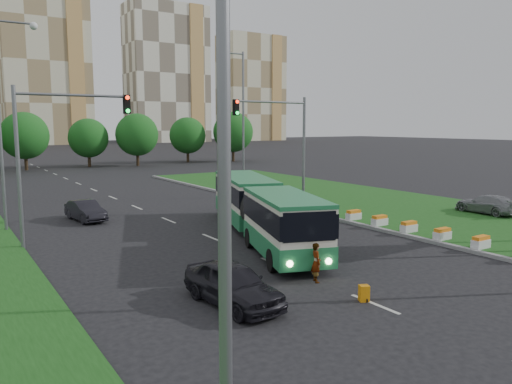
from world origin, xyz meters
TOP-DOWN VIEW (x-y plane):
  - ground at (0.00, 0.00)m, footprint 360.00×360.00m
  - grass_median at (13.00, 8.00)m, footprint 14.00×60.00m
  - median_kerb at (6.05, 8.00)m, footprint 0.30×60.00m
  - lane_markings at (-3.00, 20.00)m, footprint 0.20×100.00m
  - flower_planters at (6.70, -0.30)m, footprint 1.10×15.90m
  - traffic_mast_median at (4.78, 10.00)m, footprint 5.76×0.32m
  - traffic_mast_left at (-10.38, 9.00)m, footprint 5.76×0.32m
  - street_lamps at (-3.00, 10.00)m, footprint 36.00×60.00m
  - tree_line at (10.00, 55.00)m, footprint 120.00×8.00m
  - apartment_tower_ceast at (15.00, 150.00)m, footprint 25.00×15.00m
  - apartment_tower_east at (55.00, 150.00)m, footprint 27.00×15.00m
  - midrise_east at (90.00, 150.00)m, footprint 24.00×14.00m
  - articulated_bus at (-0.90, 4.80)m, footprint 2.45×15.72m
  - car_left_near at (-7.13, -3.40)m, footprint 2.09×4.44m
  - car_left_far at (-7.52, 14.76)m, footprint 1.87×4.10m
  - car_median at (15.86, 1.95)m, footprint 1.94×4.43m
  - pedestrian at (-3.14, -3.00)m, footprint 0.55×0.66m
  - shopping_trolley at (-3.11, -5.58)m, footprint 0.34×0.35m

SIDE VIEW (x-z plane):
  - ground at x=0.00m, z-range 0.00..0.00m
  - lane_markings at x=-3.00m, z-range -0.01..0.01m
  - grass_median at x=13.00m, z-range 0.00..0.15m
  - median_kerb at x=6.05m, z-range 0.00..0.18m
  - shopping_trolley at x=-3.11m, z-range 0.00..0.57m
  - flower_planters at x=6.70m, z-range 0.15..0.75m
  - car_left_far at x=-7.52m, z-range 0.00..1.30m
  - car_left_near at x=-7.13m, z-range 0.00..1.47m
  - pedestrian at x=-3.14m, z-range 0.00..1.56m
  - car_median at x=15.86m, z-range 0.15..1.42m
  - articulated_bus at x=-0.90m, z-range 0.29..2.88m
  - tree_line at x=10.00m, z-range 0.00..9.00m
  - traffic_mast_median at x=4.78m, z-range 1.35..9.35m
  - traffic_mast_left at x=-10.38m, z-range 1.35..9.35m
  - street_lamps at x=-3.00m, z-range 0.00..12.00m
  - midrise_east at x=90.00m, z-range 0.00..40.00m
  - apartment_tower_east at x=55.00m, z-range 0.00..47.00m
  - apartment_tower_ceast at x=15.00m, z-range 0.00..50.00m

